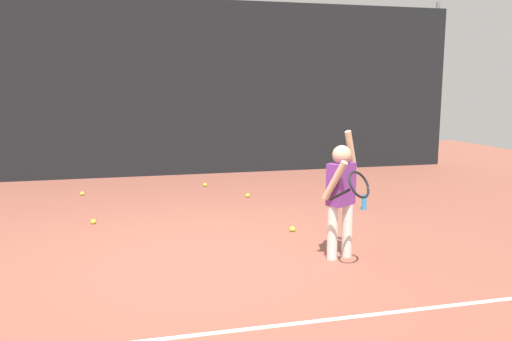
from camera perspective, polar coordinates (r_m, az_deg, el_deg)
name	(u,v)px	position (r m, az deg, el deg)	size (l,w,h in m)	color
ground_plane	(200,259)	(5.60, -6.19, -9.63)	(20.00, 20.00, 0.00)	brown
court_line_baseline	(232,331)	(4.05, -2.71, -17.20)	(9.00, 0.05, 0.00)	white
back_fence_windscreen	(161,89)	(10.64, -10.43, 8.85)	(12.67, 0.08, 3.51)	black
fence_post_1	(160,85)	(10.70, -10.46, 9.25)	(0.09, 0.09, 3.66)	slate
fence_post_2	(434,85)	(12.71, 18.97, 8.89)	(0.09, 0.09, 3.66)	slate
tennis_player	(342,191)	(5.47, 9.39, -2.26)	(0.50, 0.82, 1.35)	silver
water_bottle	(364,202)	(7.83, 11.80, -3.44)	(0.07, 0.07, 0.22)	#268CD8
tennis_ball_0	(205,185)	(9.46, -5.62, -1.58)	(0.07, 0.07, 0.07)	#CCE033
tennis_ball_1	(248,195)	(8.51, -0.92, -2.76)	(0.07, 0.07, 0.07)	#CCE033
tennis_ball_2	(292,229)	(6.56, 4.03, -6.45)	(0.07, 0.07, 0.07)	#CCE033
tennis_ball_4	(93,222)	(7.23, -17.44, -5.38)	(0.07, 0.07, 0.07)	#CCE033
tennis_ball_5	(368,189)	(9.28, 12.23, -1.96)	(0.07, 0.07, 0.07)	#CCE033
tennis_ball_6	(82,194)	(9.13, -18.56, -2.42)	(0.07, 0.07, 0.07)	#CCE033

